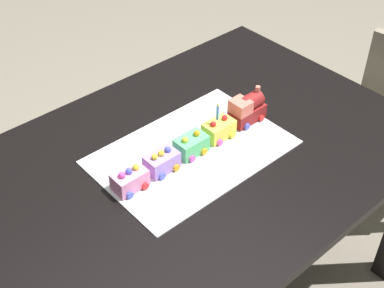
% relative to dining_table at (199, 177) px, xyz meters
% --- Properties ---
extents(dining_table, '(1.40, 1.00, 0.74)m').
position_rel_dining_table_xyz_m(dining_table, '(0.00, 0.00, 0.00)').
color(dining_table, black).
rests_on(dining_table, ground).
extents(cake_board, '(0.60, 0.40, 0.00)m').
position_rel_dining_table_xyz_m(cake_board, '(0.02, -0.01, 0.11)').
color(cake_board, silver).
rests_on(cake_board, dining_table).
extents(cake_locomotive, '(0.14, 0.08, 0.12)m').
position_rel_dining_table_xyz_m(cake_locomotive, '(-0.22, -0.01, 0.16)').
color(cake_locomotive, maroon).
rests_on(cake_locomotive, cake_board).
extents(cake_car_gondola_lemon, '(0.10, 0.08, 0.07)m').
position_rel_dining_table_xyz_m(cake_car_gondola_lemon, '(-0.10, -0.01, 0.14)').
color(cake_car_gondola_lemon, '#F4E04C').
rests_on(cake_car_gondola_lemon, cake_board).
extents(cake_car_tanker_mint_green, '(0.10, 0.08, 0.07)m').
position_rel_dining_table_xyz_m(cake_car_tanker_mint_green, '(0.02, -0.01, 0.14)').
color(cake_car_tanker_mint_green, '#59CC7A').
rests_on(cake_car_tanker_mint_green, cake_board).
extents(cake_car_caboose_lavender, '(0.10, 0.08, 0.07)m').
position_rel_dining_table_xyz_m(cake_car_caboose_lavender, '(0.14, -0.01, 0.14)').
color(cake_car_caboose_lavender, '#AD84E0').
rests_on(cake_car_caboose_lavender, cake_board).
extents(cake_car_hopper_bubblegum, '(0.10, 0.08, 0.07)m').
position_rel_dining_table_xyz_m(cake_car_hopper_bubblegum, '(0.26, -0.01, 0.14)').
color(cake_car_hopper_bubblegum, pink).
rests_on(cake_car_hopper_bubblegum, cake_board).
extents(birthday_candle, '(0.01, 0.01, 0.07)m').
position_rel_dining_table_xyz_m(birthday_candle, '(-0.09, -0.01, 0.21)').
color(birthday_candle, '#4CA5E5').
rests_on(birthday_candle, cake_car_gondola_lemon).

